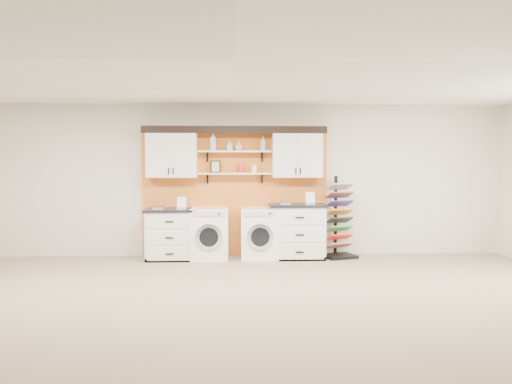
{
  "coord_description": "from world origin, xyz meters",
  "views": [
    {
      "loc": [
        -0.01,
        -5.25,
        1.76
      ],
      "look_at": [
        0.32,
        2.3,
        1.29
      ],
      "focal_mm": 35.0,
      "sensor_mm": 36.0,
      "label": 1
    }
  ],
  "objects_px": {
    "washer": "(210,233)",
    "dryer": "(259,233)",
    "base_cabinet_right": "(298,231)",
    "sample_rack": "(339,231)",
    "base_cabinet_left": "(172,234)"
  },
  "relations": [
    {
      "from": "washer",
      "to": "base_cabinet_left",
      "type": "bearing_deg",
      "value": 179.71
    },
    {
      "from": "base_cabinet_right",
      "to": "washer",
      "type": "xyz_separation_m",
      "value": [
        -1.58,
        -0.0,
        -0.03
      ]
    },
    {
      "from": "base_cabinet_left",
      "to": "base_cabinet_right",
      "type": "xyz_separation_m",
      "value": [
        2.26,
        -0.0,
        0.04
      ]
    },
    {
      "from": "washer",
      "to": "base_cabinet_right",
      "type": "bearing_deg",
      "value": 0.12
    },
    {
      "from": "base_cabinet_left",
      "to": "dryer",
      "type": "distance_m",
      "value": 1.57
    },
    {
      "from": "base_cabinet_left",
      "to": "sample_rack",
      "type": "bearing_deg",
      "value": 0.59
    },
    {
      "from": "sample_rack",
      "to": "base_cabinet_right",
      "type": "bearing_deg",
      "value": 165.44
    },
    {
      "from": "washer",
      "to": "dryer",
      "type": "distance_m",
      "value": 0.89
    },
    {
      "from": "base_cabinet_left",
      "to": "washer",
      "type": "distance_m",
      "value": 0.68
    },
    {
      "from": "dryer",
      "to": "sample_rack",
      "type": "bearing_deg",
      "value": 1.36
    },
    {
      "from": "base_cabinet_left",
      "to": "dryer",
      "type": "xyz_separation_m",
      "value": [
        1.57,
        -0.0,
        0.0
      ]
    },
    {
      "from": "base_cabinet_right",
      "to": "sample_rack",
      "type": "relative_size",
      "value": 0.68
    },
    {
      "from": "washer",
      "to": "sample_rack",
      "type": "bearing_deg",
      "value": 0.85
    },
    {
      "from": "base_cabinet_left",
      "to": "base_cabinet_right",
      "type": "height_order",
      "value": "base_cabinet_right"
    },
    {
      "from": "base_cabinet_right",
      "to": "base_cabinet_left",
      "type": "bearing_deg",
      "value": 180.0
    }
  ]
}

